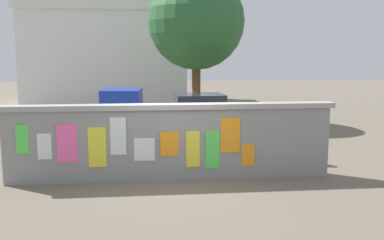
# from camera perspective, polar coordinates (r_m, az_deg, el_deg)

# --- Properties ---
(ground) EXTENTS (60.00, 60.00, 0.00)m
(ground) POSITION_cam_1_polar(r_m,az_deg,el_deg) (18.27, -4.18, -0.65)
(ground) COLOR #6B6051
(poster_wall) EXTENTS (7.86, 0.42, 1.81)m
(poster_wall) POSITION_cam_1_polar(r_m,az_deg,el_deg) (10.24, -2.85, -2.79)
(poster_wall) COLOR gray
(poster_wall) RESTS_ON ground
(auto_rickshaw_truck) EXTENTS (3.71, 1.78, 1.85)m
(auto_rickshaw_truck) POSITION_cam_1_polar(r_m,az_deg,el_deg) (14.36, -13.08, 0.21)
(auto_rickshaw_truck) COLOR black
(auto_rickshaw_truck) RESTS_ON ground
(car_parked) EXTENTS (3.89, 1.92, 1.40)m
(car_parked) POSITION_cam_1_polar(r_m,az_deg,el_deg) (17.13, 1.44, 1.21)
(car_parked) COLOR black
(car_parked) RESTS_ON ground
(motorcycle) EXTENTS (1.88, 0.65, 0.87)m
(motorcycle) POSITION_cam_1_polar(r_m,az_deg,el_deg) (12.01, -1.11, -3.33)
(motorcycle) COLOR black
(motorcycle) RESTS_ON ground
(bicycle_near) EXTENTS (1.69, 0.48, 0.95)m
(bicycle_near) POSITION_cam_1_polar(r_m,az_deg,el_deg) (13.66, 5.73, -2.32)
(bicycle_near) COLOR black
(bicycle_near) RESTS_ON ground
(person_walking) EXTENTS (0.48, 0.48, 1.62)m
(person_walking) POSITION_cam_1_polar(r_m,az_deg,el_deg) (12.18, 6.88, -0.72)
(person_walking) COLOR #BF6626
(person_walking) RESTS_ON ground
(person_bystander) EXTENTS (0.44, 0.44, 1.62)m
(person_bystander) POSITION_cam_1_polar(r_m,az_deg,el_deg) (12.29, 11.49, -0.75)
(person_bystander) COLOR #BF6626
(person_bystander) RESTS_ON ground
(tree_roadside) EXTENTS (4.23, 4.23, 6.49)m
(tree_roadside) POSITION_cam_1_polar(r_m,az_deg,el_deg) (19.39, 0.57, 12.84)
(tree_roadside) COLOR brown
(tree_roadside) RESTS_ON ground
(building_background) EXTENTS (9.31, 7.12, 5.79)m
(building_background) POSITION_cam_1_polar(r_m,az_deg,el_deg) (27.13, -10.96, 8.45)
(building_background) COLOR white
(building_background) RESTS_ON ground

